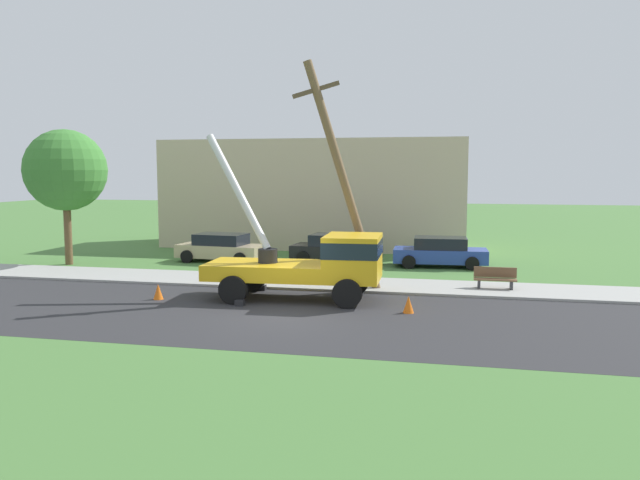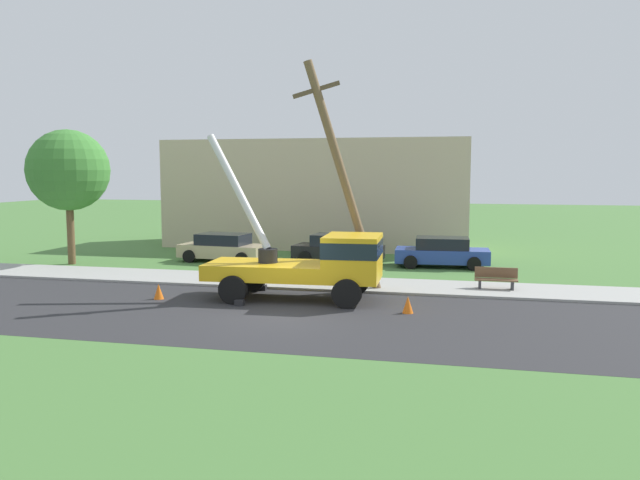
# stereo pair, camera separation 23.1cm
# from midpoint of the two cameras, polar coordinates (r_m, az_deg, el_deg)

# --- Properties ---
(ground_plane) EXTENTS (120.00, 120.00, 0.00)m
(ground_plane) POSITION_cam_midpoint_polar(r_m,az_deg,el_deg) (32.07, 2.27, -2.03)
(ground_plane) COLOR #477538
(road_asphalt) EXTENTS (80.00, 8.35, 0.01)m
(road_asphalt) POSITION_cam_midpoint_polar(r_m,az_deg,el_deg) (20.57, -3.75, -6.71)
(road_asphalt) COLOR #2B2B2D
(road_asphalt) RESTS_ON ground
(sidewalk_strip) EXTENTS (80.00, 3.11, 0.10)m
(sidewalk_strip) POSITION_cam_midpoint_polar(r_m,az_deg,el_deg) (26.00, -0.20, -3.86)
(sidewalk_strip) COLOR #9E9E99
(sidewalk_strip) RESTS_ON ground
(utility_truck) EXTENTS (6.87, 3.21, 5.98)m
(utility_truck) POSITION_cam_midpoint_polar(r_m,az_deg,el_deg) (22.68, -0.59, -1.87)
(utility_truck) COLOR gold
(utility_truck) RESTS_ON ground
(leaning_utility_pole) EXTENTS (3.23, 1.67, 8.67)m
(leaning_utility_pole) POSITION_cam_midpoint_polar(r_m,az_deg,el_deg) (24.04, 1.70, 5.84)
(leaning_utility_pole) COLOR brown
(leaning_utility_pole) RESTS_ON ground
(traffic_cone_ahead) EXTENTS (0.36, 0.36, 0.56)m
(traffic_cone_ahead) POSITION_cam_midpoint_polar(r_m,az_deg,el_deg) (20.97, 7.59, -5.72)
(traffic_cone_ahead) COLOR orange
(traffic_cone_ahead) RESTS_ON ground
(traffic_cone_behind) EXTENTS (0.36, 0.36, 0.56)m
(traffic_cone_behind) POSITION_cam_midpoint_polar(r_m,az_deg,el_deg) (23.69, -14.51, -4.49)
(traffic_cone_behind) COLOR orange
(traffic_cone_behind) RESTS_ON ground
(parked_sedan_tan) EXTENTS (4.55, 2.28, 1.42)m
(parked_sedan_tan) POSITION_cam_midpoint_polar(r_m,az_deg,el_deg) (32.70, -9.00, -0.68)
(parked_sedan_tan) COLOR tan
(parked_sedan_tan) RESTS_ON ground
(parked_sedan_black) EXTENTS (4.54, 2.27, 1.42)m
(parked_sedan_black) POSITION_cam_midpoint_polar(r_m,az_deg,el_deg) (31.93, 1.26, -0.77)
(parked_sedan_black) COLOR black
(parked_sedan_black) RESTS_ON ground
(parked_sedan_blue) EXTENTS (4.48, 2.16, 1.42)m
(parked_sedan_blue) POSITION_cam_midpoint_polar(r_m,az_deg,el_deg) (31.11, 10.47, -1.06)
(parked_sedan_blue) COLOR #263F99
(parked_sedan_blue) RESTS_ON ground
(park_bench) EXTENTS (1.60, 0.45, 0.90)m
(park_bench) POSITION_cam_midpoint_polar(r_m,az_deg,el_deg) (25.40, 15.11, -3.37)
(park_bench) COLOR brown
(park_bench) RESTS_ON ground
(roadside_tree_near) EXTENTS (3.94, 3.94, 6.59)m
(roadside_tree_near) POSITION_cam_midpoint_polar(r_m,az_deg,el_deg) (33.50, -21.96, 5.77)
(roadside_tree_near) COLOR brown
(roadside_tree_near) RESTS_ON ground
(lowrise_building_backdrop) EXTENTS (18.00, 6.00, 6.40)m
(lowrise_building_backdrop) POSITION_cam_midpoint_polar(r_m,az_deg,el_deg) (39.08, -0.53, 4.17)
(lowrise_building_backdrop) COLOR #C6B293
(lowrise_building_backdrop) RESTS_ON ground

